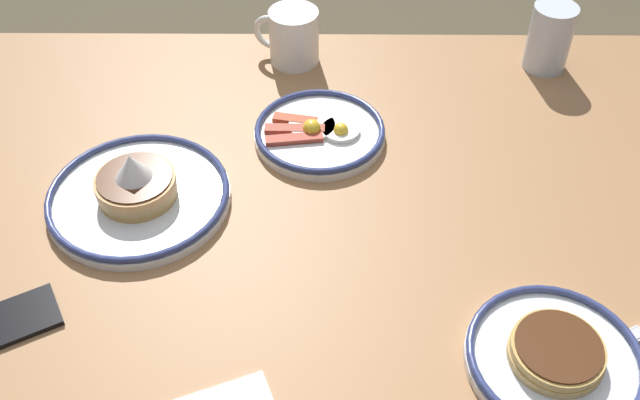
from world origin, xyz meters
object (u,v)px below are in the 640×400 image
object	(u,v)px
drinking_glass	(549,40)
plate_center_pancakes	(555,357)
plate_far_companion	(138,193)
coffee_mug	(293,36)
cell_phone	(2,324)
plate_near_main	(319,132)

from	to	relation	value
drinking_glass	plate_center_pancakes	bearing A→B (deg)	79.29
plate_center_pancakes	plate_far_companion	world-z (taller)	plate_far_companion
coffee_mug	cell_phone	world-z (taller)	coffee_mug
plate_far_companion	coffee_mug	bearing A→B (deg)	-119.84
plate_center_pancakes	cell_phone	size ratio (longest dim) A/B	1.53
plate_far_companion	coffee_mug	size ratio (longest dim) A/B	2.23
plate_center_pancakes	drinking_glass	world-z (taller)	drinking_glass
coffee_mug	drinking_glass	xyz separation A→B (m)	(-0.47, 0.02, 0.00)
coffee_mug	drinking_glass	size ratio (longest dim) A/B	1.01
plate_far_companion	plate_center_pancakes	bearing A→B (deg)	153.49
plate_center_pancakes	cell_phone	distance (m)	0.71
plate_near_main	drinking_glass	xyz separation A→B (m)	(-0.42, -0.21, 0.04)
cell_phone	plate_far_companion	bearing A→B (deg)	-149.71
plate_center_pancakes	drinking_glass	size ratio (longest dim) A/B	1.79
plate_far_companion	drinking_glass	xyz separation A→B (m)	(-0.69, -0.37, 0.04)
coffee_mug	plate_center_pancakes	bearing A→B (deg)	117.34
plate_center_pancakes	drinking_glass	distance (m)	0.66
cell_phone	plate_near_main	bearing A→B (deg)	-165.64
plate_near_main	plate_far_companion	size ratio (longest dim) A/B	0.79
coffee_mug	drinking_glass	bearing A→B (deg)	178.04
plate_center_pancakes	plate_far_companion	distance (m)	0.63
plate_near_main	cell_phone	world-z (taller)	plate_near_main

